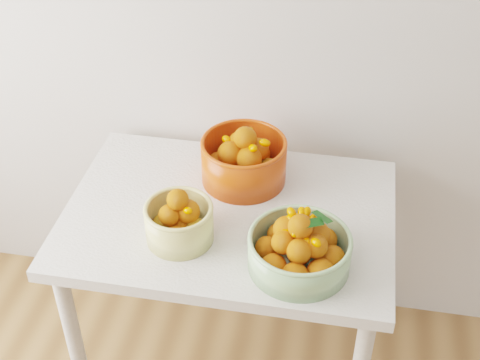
{
  "coord_description": "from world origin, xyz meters",
  "views": [
    {
      "loc": [
        0.08,
        0.09,
        2.08
      ],
      "look_at": [
        -0.18,
        1.55,
        0.92
      ],
      "focal_mm": 50.0,
      "sensor_mm": 36.0,
      "label": 1
    }
  ],
  "objects_px": {
    "bowl_green": "(300,249)",
    "bowl_cream": "(179,221)",
    "table": "(229,235)",
    "bowl_orange": "(243,159)"
  },
  "relations": [
    {
      "from": "bowl_cream",
      "to": "table",
      "type": "bearing_deg",
      "value": 50.45
    },
    {
      "from": "bowl_green",
      "to": "bowl_orange",
      "type": "xyz_separation_m",
      "value": [
        -0.22,
        0.36,
        0.01
      ]
    },
    {
      "from": "bowl_green",
      "to": "bowl_cream",
      "type": "bearing_deg",
      "value": 171.96
    },
    {
      "from": "bowl_green",
      "to": "bowl_orange",
      "type": "relative_size",
      "value": 1.04
    },
    {
      "from": "bowl_cream",
      "to": "bowl_orange",
      "type": "relative_size",
      "value": 0.62
    },
    {
      "from": "table",
      "to": "bowl_cream",
      "type": "xyz_separation_m",
      "value": [
        -0.12,
        -0.14,
        0.16
      ]
    },
    {
      "from": "table",
      "to": "bowl_cream",
      "type": "distance_m",
      "value": 0.24
    },
    {
      "from": "bowl_orange",
      "to": "table",
      "type": "bearing_deg",
      "value": -94.97
    },
    {
      "from": "table",
      "to": "bowl_cream",
      "type": "relative_size",
      "value": 4.72
    },
    {
      "from": "table",
      "to": "bowl_orange",
      "type": "bearing_deg",
      "value": 85.03
    }
  ]
}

